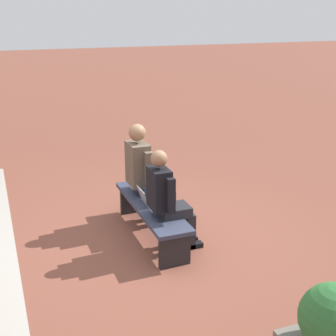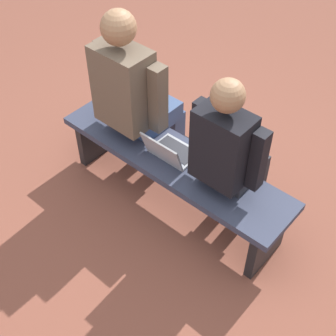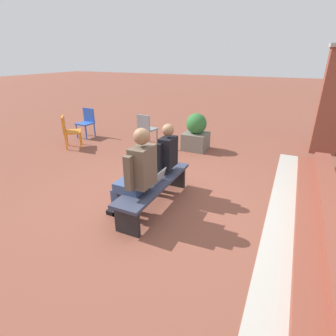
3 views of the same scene
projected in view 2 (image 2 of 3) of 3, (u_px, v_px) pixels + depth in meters
name	position (u px, v px, depth m)	size (l,w,h in m)	color
ground_plane	(174.00, 218.00, 3.40)	(60.00, 60.00, 0.00)	brown
bench	(173.00, 167.00, 3.28)	(1.80, 0.44, 0.45)	#33384C
person_student	(230.00, 153.00, 2.88)	(0.50, 0.64, 1.28)	#232328
person_adult	(136.00, 95.00, 3.23)	(0.58, 0.73, 1.40)	#384C75
laptop	(170.00, 151.00, 3.18)	(0.32, 0.29, 0.21)	#9EA0A5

